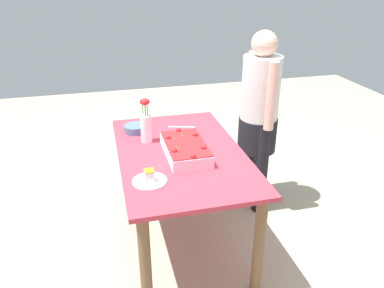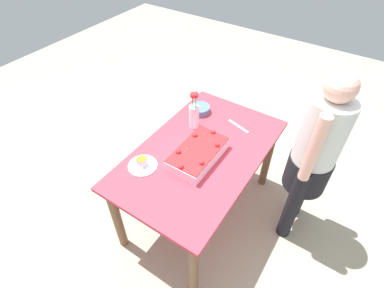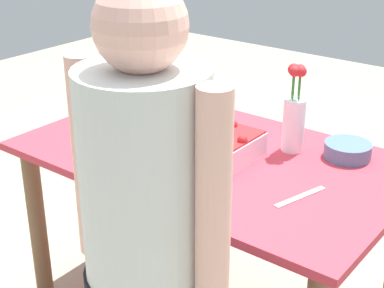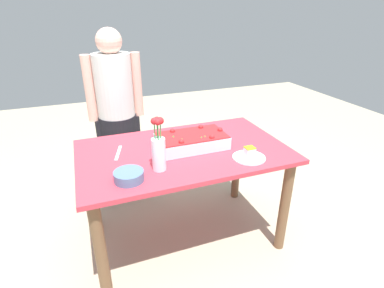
% 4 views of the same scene
% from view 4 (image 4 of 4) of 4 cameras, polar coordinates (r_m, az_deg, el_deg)
% --- Properties ---
extents(ground_plane, '(8.00, 8.00, 0.00)m').
position_cam_4_polar(ground_plane, '(2.44, -1.41, -17.10)').
color(ground_plane, tan).
extents(dining_table, '(1.39, 0.85, 0.75)m').
position_cam_4_polar(dining_table, '(2.08, -1.59, -4.10)').
color(dining_table, '#C33545').
rests_on(dining_table, ground_plane).
extents(sheet_cake, '(0.47, 0.26, 0.11)m').
position_cam_4_polar(sheet_cake, '(2.04, -0.06, 0.64)').
color(sheet_cake, white).
rests_on(sheet_cake, dining_table).
extents(serving_plate_with_slice, '(0.21, 0.21, 0.08)m').
position_cam_4_polar(serving_plate_with_slice, '(1.93, 10.83, -2.15)').
color(serving_plate_with_slice, white).
rests_on(serving_plate_with_slice, dining_table).
extents(cake_knife, '(0.08, 0.21, 0.00)m').
position_cam_4_polar(cake_knife, '(2.03, -13.85, -1.63)').
color(cake_knife, silver).
rests_on(cake_knife, dining_table).
extents(flower_vase, '(0.08, 0.08, 0.33)m').
position_cam_4_polar(flower_vase, '(1.73, -6.38, -0.92)').
color(flower_vase, white).
rests_on(flower_vase, dining_table).
extents(fruit_bowl, '(0.17, 0.17, 0.06)m').
position_cam_4_polar(fruit_bowl, '(1.70, -11.93, -5.98)').
color(fruit_bowl, '#506E98').
rests_on(fruit_bowl, dining_table).
extents(person_standing, '(0.45, 0.31, 1.49)m').
position_cam_4_polar(person_standing, '(2.58, -14.22, 6.49)').
color(person_standing, black).
rests_on(person_standing, ground_plane).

